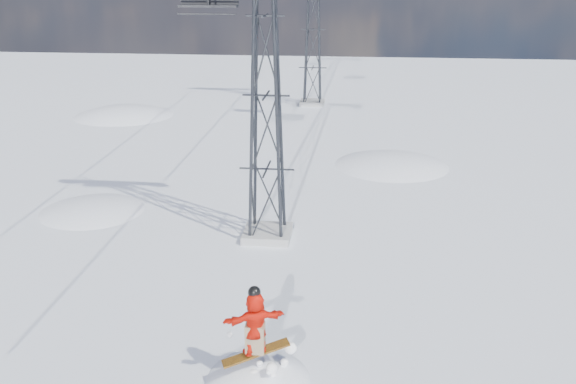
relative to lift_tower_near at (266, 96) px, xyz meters
name	(u,v)px	position (x,y,z in m)	size (l,w,h in m)	color
ground	(198,354)	(-0.80, -8.00, -5.47)	(120.00, 120.00, 0.00)	white
snow_terrain	(211,289)	(-5.57, 13.24, -15.06)	(39.00, 37.00, 22.00)	white
lift_tower_near	(266,96)	(0.00, 0.00, 0.00)	(5.20, 1.80, 11.43)	#999999
lift_tower_far	(313,30)	(0.00, 25.00, 0.00)	(5.20, 1.80, 11.43)	#999999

